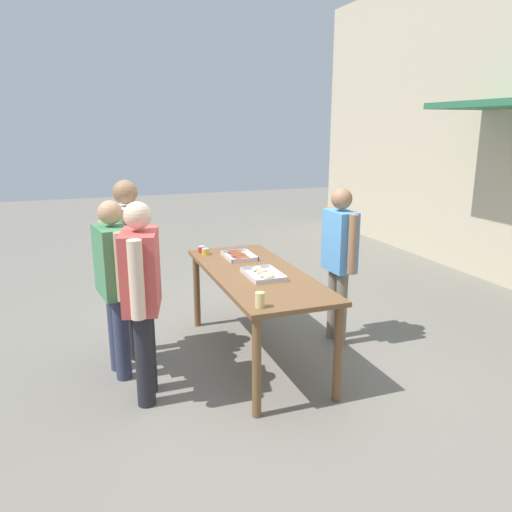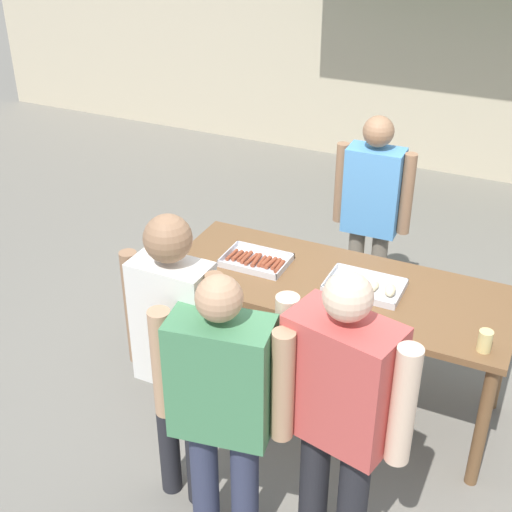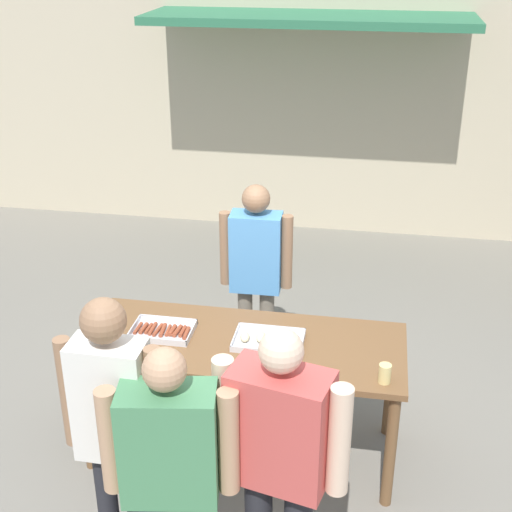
{
  "view_description": "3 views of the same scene",
  "coord_description": "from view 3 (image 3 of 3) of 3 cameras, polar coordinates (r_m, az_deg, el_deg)",
  "views": [
    {
      "loc": [
        4.12,
        -1.5,
        2.14
      ],
      "look_at": [
        0.0,
        0.0,
        1.0
      ],
      "focal_mm": 35.0,
      "sensor_mm": 36.0,
      "label": 1
    },
    {
      "loc": [
        1.06,
        -3.38,
        3.06
      ],
      "look_at": [
        -0.53,
        0.01,
        0.9
      ],
      "focal_mm": 50.0,
      "sensor_mm": 36.0,
      "label": 2
    },
    {
      "loc": [
        0.74,
        -3.76,
        3.24
      ],
      "look_at": [
        -0.08,
        0.9,
        1.02
      ],
      "focal_mm": 50.0,
      "sensor_mm": 36.0,
      "label": 3
    }
  ],
  "objects": [
    {
      "name": "ground_plane",
      "position": [
        5.01,
        -0.97,
        -15.12
      ],
      "size": [
        24.0,
        24.0,
        0.0
      ],
      "primitive_type": "plane",
      "color": "slate"
    },
    {
      "name": "person_customer_with_cup",
      "position": [
        3.55,
        1.88,
        -15.27
      ],
      "size": [
        0.68,
        0.36,
        1.61
      ],
      "rotation": [
        0.0,
        0.0,
        2.92
      ],
      "color": "#232328",
      "rests_on": "ground"
    },
    {
      "name": "condiment_jar_mustard",
      "position": [
        4.49,
        -12.94,
        -7.2
      ],
      "size": [
        0.08,
        0.08,
        0.07
      ],
      "color": "#B22319",
      "rests_on": "serving_table"
    },
    {
      "name": "food_tray_buns",
      "position": [
        4.49,
        1.06,
        -6.75
      ],
      "size": [
        0.44,
        0.29,
        0.06
      ],
      "color": "silver",
      "rests_on": "serving_table"
    },
    {
      "name": "serving_table",
      "position": [
        4.57,
        -1.04,
        -7.93
      ],
      "size": [
        2.03,
        0.81,
        0.85
      ],
      "color": "brown",
      "rests_on": "ground"
    },
    {
      "name": "person_customer_waiting_in_line",
      "position": [
        3.53,
        -6.85,
        -16.32
      ],
      "size": [
        0.65,
        0.32,
        1.56
      ],
      "rotation": [
        0.0,
        0.0,
        3.3
      ],
      "color": "#333851",
      "rests_on": "ground"
    },
    {
      "name": "person_server_behind_table",
      "position": [
        5.26,
        0.0,
        -0.79
      ],
      "size": [
        0.54,
        0.21,
        1.57
      ],
      "rotation": [
        0.0,
        0.0,
        0.02
      ],
      "color": "#756B5B",
      "rests_on": "ground"
    },
    {
      "name": "person_customer_holding_hotdog",
      "position": [
        3.67,
        -11.34,
        -12.6
      ],
      "size": [
        0.53,
        0.22,
        1.69
      ],
      "rotation": [
        0.0,
        0.0,
        3.13
      ],
      "color": "#232328",
      "rests_on": "ground"
    },
    {
      "name": "food_tray_sausages",
      "position": [
        4.63,
        -7.43,
        -5.97
      ],
      "size": [
        0.39,
        0.28,
        0.04
      ],
      "color": "silver",
      "rests_on": "serving_table"
    },
    {
      "name": "beer_cup",
      "position": [
        4.18,
        10.26,
        -9.24
      ],
      "size": [
        0.07,
        0.07,
        0.12
      ],
      "color": "#DBC67A",
      "rests_on": "serving_table"
    },
    {
      "name": "building_facade_back",
      "position": [
        7.83,
        4.67,
        17.8
      ],
      "size": [
        12.0,
        1.11,
        4.5
      ],
      "color": "beige",
      "rests_on": "ground"
    },
    {
      "name": "condiment_jar_ketchup",
      "position": [
        4.47,
        -11.66,
        -7.29
      ],
      "size": [
        0.08,
        0.08,
        0.07
      ],
      "color": "gold",
      "rests_on": "serving_table"
    }
  ]
}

